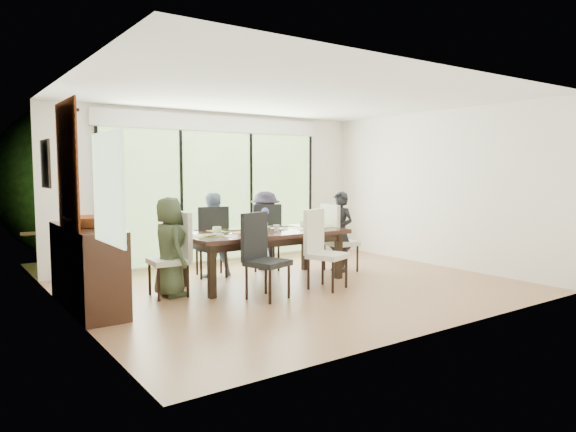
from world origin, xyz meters
TOP-DOWN VIEW (x-y plane):
  - floor at (0.00, 0.00)m, footprint 6.00×5.00m
  - ceiling at (0.00, 0.00)m, footprint 6.00×5.00m
  - wall_back at (0.00, 2.51)m, footprint 6.00×0.02m
  - wall_front at (0.00, -2.51)m, footprint 6.00×0.02m
  - wall_left at (-3.01, 0.00)m, footprint 0.02×5.00m
  - wall_right at (3.01, 0.00)m, footprint 0.02×5.00m
  - glass_doors at (0.00, 2.47)m, footprint 4.20×0.02m
  - blinds_header at (0.00, 2.46)m, footprint 4.40×0.06m
  - mullion_a at (-2.10, 2.46)m, footprint 0.05×0.04m
  - mullion_b at (-0.70, 2.46)m, footprint 0.05×0.04m
  - mullion_c at (0.70, 2.46)m, footprint 0.05×0.04m
  - mullion_d at (2.10, 2.46)m, footprint 0.05×0.04m
  - side_window at (-2.97, -1.20)m, footprint 0.02×0.90m
  - deck at (0.00, 3.40)m, footprint 6.00×1.80m
  - rail_top at (0.00, 4.20)m, footprint 6.00×0.08m
  - foliage_left at (-1.80, 5.20)m, footprint 3.20×3.20m
  - foliage_mid at (0.40, 5.80)m, footprint 4.00×4.00m
  - foliage_right at (2.20, 5.00)m, footprint 2.80×2.80m
  - foliage_far at (-0.60, 6.50)m, footprint 3.60×3.60m
  - table_top at (-0.24, 0.53)m, footprint 2.45×1.12m
  - table_apron at (-0.24, 0.53)m, footprint 2.25×0.92m
  - table_leg_fl at (-1.32, 0.10)m, footprint 0.09×0.09m
  - table_leg_fr at (0.84, 0.10)m, footprint 0.09×0.09m
  - table_leg_bl at (-1.32, 0.96)m, footprint 0.09×0.09m
  - table_leg_br at (0.84, 0.96)m, footprint 0.09×0.09m
  - chair_left_end at (-1.74, 0.53)m, footprint 0.50×0.50m
  - chair_right_end at (1.26, 0.53)m, footprint 0.50×0.50m
  - chair_far_left at (-0.69, 1.38)m, footprint 0.58×0.58m
  - chair_far_right at (0.31, 1.38)m, footprint 0.61×0.61m
  - chair_near_left at (-0.74, -0.34)m, footprint 0.59×0.59m
  - chair_near_right at (0.26, -0.34)m, footprint 0.61×0.61m
  - person_left_end at (-1.72, 0.53)m, footprint 0.40×0.62m
  - person_right_end at (1.24, 0.53)m, footprint 0.48×0.67m
  - person_far_left at (-0.69, 1.36)m, footprint 0.63×0.41m
  - person_far_right at (0.31, 1.36)m, footprint 0.68×0.49m
  - placemat_left at (-1.19, 0.53)m, footprint 0.45×0.33m
  - placemat_right at (0.71, 0.53)m, footprint 0.45×0.33m
  - placemat_far_l at (-0.69, 0.93)m, footprint 0.45×0.33m
  - placemat_far_r at (0.31, 0.93)m, footprint 0.45×0.33m
  - placemat_paper at (-0.79, 0.23)m, footprint 0.45×0.33m
  - tablet_far_l at (-0.59, 0.88)m, footprint 0.27×0.18m
  - tablet_far_r at (0.26, 0.88)m, footprint 0.25×0.17m
  - papers at (0.46, 0.48)m, footprint 0.31×0.22m
  - platter_base at (-0.79, 0.23)m, footprint 0.27×0.27m
  - platter_snacks at (-0.79, 0.23)m, footprint 0.20×0.20m
  - vase at (-0.19, 0.58)m, footprint 0.08×0.08m
  - hyacinth_stems at (-0.19, 0.58)m, footprint 0.04×0.04m
  - hyacinth_blooms at (-0.19, 0.58)m, footprint 0.11×0.11m
  - laptop at (-1.09, 0.43)m, footprint 0.39×0.33m
  - cup_a at (-0.94, 0.68)m, footprint 0.14×0.14m
  - cup_b at (-0.09, 0.43)m, footprint 0.12×0.12m
  - cup_c at (0.56, 0.63)m, footprint 0.16×0.16m
  - book at (0.01, 0.58)m, footprint 0.24×0.28m
  - sideboard at (-2.76, 0.52)m, footprint 0.50×1.77m
  - bowl at (-2.76, 0.42)m, footprint 0.53×0.53m
  - candlestick_base at (-2.76, 0.87)m, footprint 0.11×0.11m
  - candlestick_shaft at (-2.76, 0.87)m, footprint 0.03×0.03m
  - candlestick_pan at (-2.76, 0.87)m, footprint 0.11×0.11m
  - candle at (-2.76, 0.87)m, footprint 0.04×0.04m
  - tapestry at (-2.97, 0.40)m, footprint 0.02×1.00m
  - art_frame at (-2.97, 1.70)m, footprint 0.03×0.55m
  - art_canvas at (-2.95, 1.70)m, footprint 0.01×0.45m

SIDE VIEW (x-z plane):
  - deck at x=0.00m, z-range -0.10..0.00m
  - floor at x=0.00m, z-range -0.01..0.00m
  - table_leg_fl at x=-1.32m, z-range 0.00..0.70m
  - table_leg_fr at x=0.84m, z-range 0.00..0.70m
  - table_leg_bl at x=-1.32m, z-range 0.00..0.70m
  - table_leg_br at x=0.84m, z-range 0.00..0.70m
  - sideboard at x=-2.76m, z-range 0.00..1.00m
  - rail_top at x=0.00m, z-range 0.52..0.58m
  - chair_left_end at x=-1.74m, z-range 0.00..1.12m
  - chair_right_end at x=1.26m, z-range 0.00..1.12m
  - chair_far_left at x=-0.69m, z-range 0.00..1.12m
  - chair_far_right at x=0.31m, z-range 0.00..1.12m
  - chair_near_left at x=-0.74m, z-range 0.00..1.12m
  - chair_near_right at x=0.26m, z-range 0.00..1.12m
  - table_apron at x=-0.24m, z-range 0.59..0.69m
  - person_left_end at x=-1.72m, z-range 0.00..1.32m
  - person_right_end at x=1.24m, z-range 0.00..1.32m
  - person_far_left at x=-0.69m, z-range 0.00..1.32m
  - person_far_right at x=0.31m, z-range 0.00..1.32m
  - table_top at x=-0.24m, z-range 0.70..0.77m
  - papers at x=0.46m, z-range 0.77..0.77m
  - placemat_left at x=-1.19m, z-range 0.77..0.77m
  - placemat_right at x=0.71m, z-range 0.77..0.77m
  - placemat_far_l at x=-0.69m, z-range 0.77..0.77m
  - placemat_far_r at x=0.31m, z-range 0.77..0.77m
  - placemat_paper at x=-0.79m, z-range 0.77..0.77m
  - book at x=0.01m, z-range 0.77..0.78m
  - tablet_far_r at x=0.26m, z-range 0.77..0.78m
  - tablet_far_l at x=-0.59m, z-range 0.77..0.78m
  - laptop at x=-1.09m, z-range 0.77..0.79m
  - platter_base at x=-0.79m, z-range 0.77..0.80m
  - platter_snacks at x=-0.79m, z-range 0.80..0.81m
  - cup_b at x=-0.09m, z-range 0.77..0.86m
  - cup_a at x=-0.94m, z-range 0.77..0.86m
  - cup_c at x=0.56m, z-range 0.77..0.86m
  - vase at x=-0.19m, z-range 0.77..0.89m
  - hyacinth_stems at x=-0.19m, z-range 0.87..1.03m
  - candlestick_base at x=-2.76m, z-range 1.00..1.04m
  - hyacinth_blooms at x=-0.19m, z-range 1.00..1.11m
  - bowl at x=-2.76m, z-range 1.00..1.12m
  - glass_doors at x=0.00m, z-range 0.05..2.35m
  - mullion_a at x=-2.10m, z-range 0.05..2.35m
  - mullion_b at x=-0.70m, z-range 0.05..2.35m
  - mullion_c at x=0.70m, z-range 0.05..2.35m
  - mullion_d at x=2.10m, z-range 0.05..2.35m
  - foliage_right at x=2.20m, z-range -0.14..2.66m
  - wall_back at x=0.00m, z-range 0.00..2.70m
  - wall_front at x=0.00m, z-range 0.00..2.70m
  - wall_left at x=-3.01m, z-range 0.00..2.70m
  - wall_right at x=3.01m, z-range 0.00..2.70m
  - foliage_left at x=-1.80m, z-range -0.16..3.04m
  - side_window at x=-2.97m, z-range 1.00..2.00m
  - foliage_far at x=-0.60m, z-range -0.18..3.42m
  - tapestry at x=-2.97m, z-range 0.95..2.45m
  - candlestick_shaft at x=-2.76m, z-range 1.02..2.41m
  - art_frame at x=-2.97m, z-range 1.42..2.08m
  - art_canvas at x=-2.95m, z-range 1.48..2.02m
  - foliage_mid at x=0.40m, z-range -0.20..3.80m
  - candlestick_pan at x=-2.76m, z-range 2.38..2.42m
  - candle at x=-2.76m, z-range 2.41..2.52m
  - blinds_header at x=0.00m, z-range 2.36..2.64m
  - ceiling at x=0.00m, z-range 2.70..2.71m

